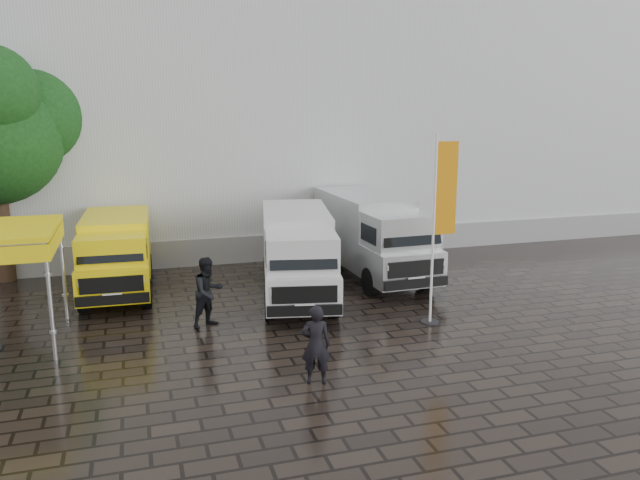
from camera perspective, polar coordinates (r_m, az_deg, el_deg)
The scene contains 10 objects.
ground at distance 17.11m, azimuth 6.92°, elevation -7.64°, with size 120.00×120.00×0.00m, color black.
exhibition_hall at distance 31.88m, azimuth -1.21°, elevation 12.57°, with size 44.00×16.00×12.00m, color silver.
hall_plinth at distance 24.79m, azimuth 3.85°, elevation -0.14°, with size 44.00×0.15×1.00m, color gray.
van_yellow at distance 20.38m, azimuth -18.11°, elevation -1.44°, with size 1.98×5.16×2.38m, color yellow, non-canonical shape.
van_white at distance 18.93m, azimuth -2.08°, elevation -1.51°, with size 2.00×6.01×2.60m, color silver, non-canonical shape.
van_silver at distance 21.35m, azimuth 4.86°, elevation 0.25°, with size 2.12×6.37×2.76m, color silver, non-canonical shape.
flagpole at distance 16.73m, azimuth 10.93°, elevation 1.87°, with size 0.88×0.50×5.09m.
wheelie_bin at distance 25.19m, azimuth 9.02°, elevation 0.03°, with size 0.66×0.66×1.09m, color black.
person_front at distance 13.27m, azimuth -0.38°, elevation -9.55°, with size 0.63×0.41×1.73m, color black.
person_tent at distance 16.84m, azimuth -10.17°, elevation -4.70°, with size 0.92×0.71×1.89m, color black.
Camera 1 is at (-6.57, -14.71, 5.77)m, focal length 35.00 mm.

